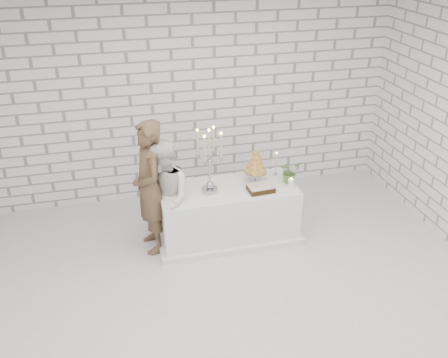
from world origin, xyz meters
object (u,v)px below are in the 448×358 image
groom (150,188)px  cake_table (228,212)px  croquembouche (256,166)px  bride (165,197)px  candelabra (209,161)px

groom → cake_table: bearing=82.9°
cake_table → croquembouche: (0.40, 0.09, 0.61)m
bride → candelabra: bearing=80.7°
candelabra → bride: bearing=-178.0°
cake_table → bride: size_ratio=1.19×
cake_table → groom: bearing=-179.8°
bride → groom: bearing=-119.7°
groom → croquembouche: size_ratio=3.77×
candelabra → croquembouche: (0.65, 0.13, -0.20)m
croquembouche → bride: bearing=-173.2°
bride → candelabra: (0.59, 0.02, 0.43)m
candelabra → groom: bearing=177.3°
groom → bride: 0.23m
bride → candelabra: size_ratio=1.73×
cake_table → croquembouche: bearing=12.1°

